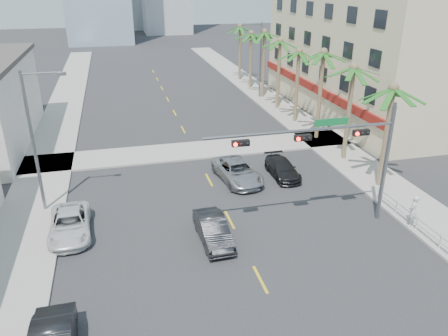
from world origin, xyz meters
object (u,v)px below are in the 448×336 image
object	(u,v)px
car_parked_far	(70,224)
pedestrian	(413,211)
car_lane_left	(213,230)
traffic_signal_mast	(339,147)
car_lane_center	(237,171)
car_lane_right	(282,168)

from	to	relation	value
car_parked_far	pedestrian	world-z (taller)	pedestrian
car_lane_left	pedestrian	xyz separation A→B (m)	(11.80, -1.48, 0.42)
traffic_signal_mast	pedestrian	bearing A→B (deg)	-17.72
pedestrian	traffic_signal_mast	bearing A→B (deg)	-54.53
car_lane_center	car_lane_right	bearing A→B (deg)	-8.43
traffic_signal_mast	car_lane_center	world-z (taller)	traffic_signal_mast
car_parked_far	car_lane_right	xyz separation A→B (m)	(14.90, 4.69, -0.05)
car_parked_far	car_lane_center	xyz separation A→B (m)	(11.40, 4.75, 0.06)
car_lane_left	car_lane_right	bearing A→B (deg)	44.45
traffic_signal_mast	car_parked_far	xyz separation A→B (m)	(-15.18, 2.69, -4.38)
car_parked_far	car_lane_center	size ratio (longest dim) A/B	0.92
car_parked_far	pedestrian	bearing A→B (deg)	-13.73
car_lane_left	car_lane_right	xyz separation A→B (m)	(7.00, 7.34, -0.08)
traffic_signal_mast	pedestrian	world-z (taller)	traffic_signal_mast
car_lane_left	car_lane_right	size ratio (longest dim) A/B	0.99
traffic_signal_mast	car_lane_center	bearing A→B (deg)	116.96
traffic_signal_mast	car_lane_right	xyz separation A→B (m)	(-0.28, 7.37, -4.43)
pedestrian	car_lane_left	bearing A→B (deg)	-43.94
car_lane_right	pedestrian	xyz separation A→B (m)	(4.80, -8.82, 0.50)
traffic_signal_mast	car_lane_left	world-z (taller)	traffic_signal_mast
car_parked_far	pedestrian	xyz separation A→B (m)	(19.70, -4.13, 0.45)
car_parked_far	car_lane_center	world-z (taller)	car_lane_center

